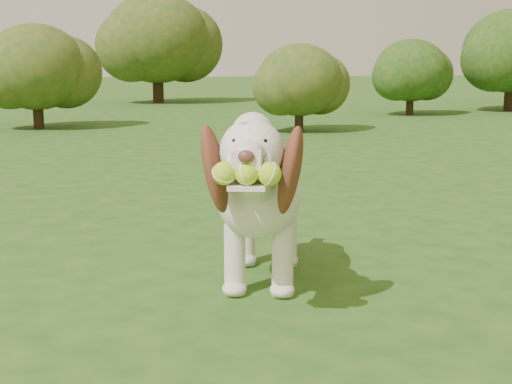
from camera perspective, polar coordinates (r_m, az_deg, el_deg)
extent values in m
plane|color=#224814|center=(3.17, -1.54, -7.78)|extent=(80.00, 80.00, 0.00)
ellipsoid|color=silver|center=(3.23, 0.57, -0.27)|extent=(0.52, 0.75, 0.36)
ellipsoid|color=silver|center=(2.97, 0.18, -0.42)|extent=(0.43, 0.43, 0.35)
ellipsoid|color=silver|center=(3.46, 0.89, 0.29)|extent=(0.39, 0.39, 0.32)
cylinder|color=silver|center=(2.82, -0.06, 0.91)|extent=(0.25, 0.32, 0.27)
sphere|color=silver|center=(2.67, -0.32, 3.25)|extent=(0.30, 0.30, 0.25)
sphere|color=silver|center=(2.69, -0.28, 4.72)|extent=(0.20, 0.20, 0.16)
cube|color=silver|center=(2.54, -0.62, 2.74)|extent=(0.14, 0.17, 0.07)
ellipsoid|color=#592D28|center=(2.46, -0.80, 2.85)|extent=(0.07, 0.05, 0.05)
cube|color=silver|center=(2.54, -0.65, 0.51)|extent=(0.17, 0.18, 0.02)
ellipsoid|color=brown|center=(2.71, -3.32, 1.80)|extent=(0.19, 0.23, 0.38)
ellipsoid|color=brown|center=(2.68, 2.76, 1.72)|extent=(0.17, 0.26, 0.38)
cylinder|color=silver|center=(3.60, 1.06, 1.34)|extent=(0.11, 0.18, 0.14)
cylinder|color=silver|center=(3.07, -1.71, -5.40)|extent=(0.11, 0.11, 0.31)
cylinder|color=silver|center=(3.05, 2.14, -5.49)|extent=(0.11, 0.11, 0.31)
cylinder|color=silver|center=(3.50, -0.83, -3.38)|extent=(0.11, 0.11, 0.31)
cylinder|color=silver|center=(3.49, 2.54, -3.45)|extent=(0.11, 0.11, 0.31)
sphere|color=#CCEE27|center=(2.50, -2.57, 1.51)|extent=(0.10, 0.10, 0.08)
sphere|color=#CCEE27|center=(2.49, -0.75, 1.49)|extent=(0.10, 0.10, 0.08)
sphere|color=#CCEE27|center=(2.48, 1.09, 1.46)|extent=(0.10, 0.10, 0.08)
cylinder|color=#382314|center=(10.04, 3.47, 5.95)|extent=(0.12, 0.12, 0.39)
ellipsoid|color=#193F13|center=(10.01, 3.50, 8.94)|extent=(1.18, 1.18, 1.00)
cylinder|color=#382314|center=(15.01, 19.61, 7.34)|extent=(0.20, 0.20, 0.63)
ellipsoid|color=#193F13|center=(14.99, 19.82, 10.56)|extent=(1.90, 1.90, 1.61)
cylinder|color=#382314|center=(10.97, -17.03, 6.15)|extent=(0.15, 0.15, 0.49)
ellipsoid|color=#193F13|center=(10.94, -17.21, 9.54)|extent=(1.46, 1.46, 1.24)
cylinder|color=#382314|center=(17.00, -7.84, 8.46)|extent=(0.25, 0.25, 0.81)
ellipsoid|color=#193F13|center=(16.99, -7.93, 12.11)|extent=(2.44, 2.44, 2.07)
cylinder|color=#382314|center=(13.41, 12.20, 6.99)|extent=(0.14, 0.14, 0.44)
ellipsoid|color=#193F13|center=(13.39, 12.30, 9.50)|extent=(1.32, 1.32, 1.12)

